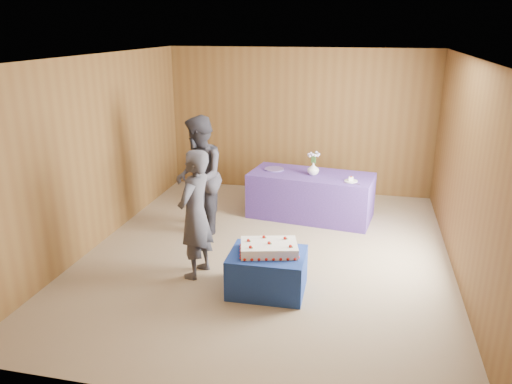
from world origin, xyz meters
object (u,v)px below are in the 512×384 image
(serving_table, at_px, (311,195))
(guest_left, at_px, (195,214))
(vase, at_px, (313,169))
(guest_right, at_px, (199,176))
(sheet_cake, at_px, (269,248))
(cake_table, at_px, (267,272))

(serving_table, bearing_deg, guest_left, -108.69)
(vase, relative_size, guest_left, 0.12)
(vase, xyz_separation_m, guest_right, (-1.60, -1.03, 0.06))
(guest_left, xyz_separation_m, guest_right, (-0.39, 1.31, 0.08))
(sheet_cake, bearing_deg, vase, 70.60)
(serving_table, distance_m, guest_left, 2.69)
(guest_right, bearing_deg, guest_left, -4.87)
(vase, xyz_separation_m, guest_left, (-1.21, -2.34, -0.02))
(serving_table, distance_m, guest_right, 1.97)
(vase, bearing_deg, guest_right, -147.31)
(sheet_cake, bearing_deg, guest_right, 118.11)
(cake_table, xyz_separation_m, vase, (0.24, 2.56, 0.60))
(guest_right, bearing_deg, sheet_cake, 20.86)
(sheet_cake, height_order, guest_left, guest_left)
(cake_table, xyz_separation_m, serving_table, (0.21, 2.60, 0.12))
(sheet_cake, xyz_separation_m, guest_right, (-1.37, 1.51, 0.35))
(serving_table, distance_m, sheet_cake, 2.58)
(cake_table, bearing_deg, sheet_cake, 66.07)
(sheet_cake, xyz_separation_m, vase, (0.23, 2.54, 0.29))
(guest_left, height_order, guest_right, guest_right)
(serving_table, relative_size, vase, 10.08)
(guest_left, relative_size, guest_right, 0.91)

